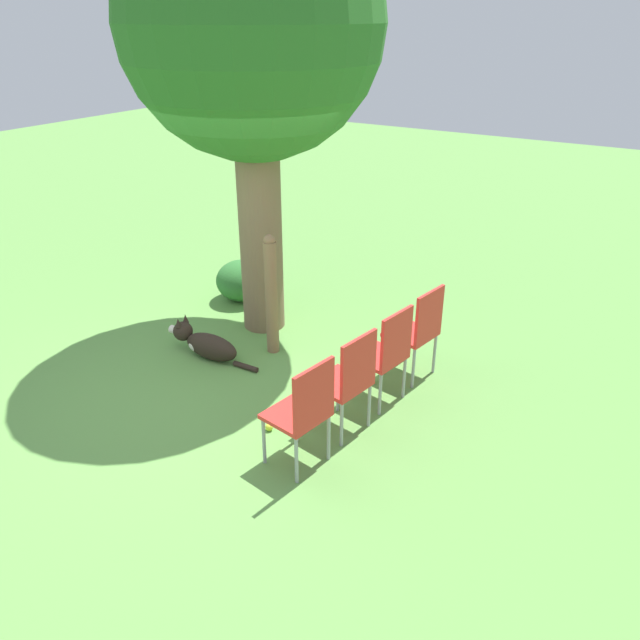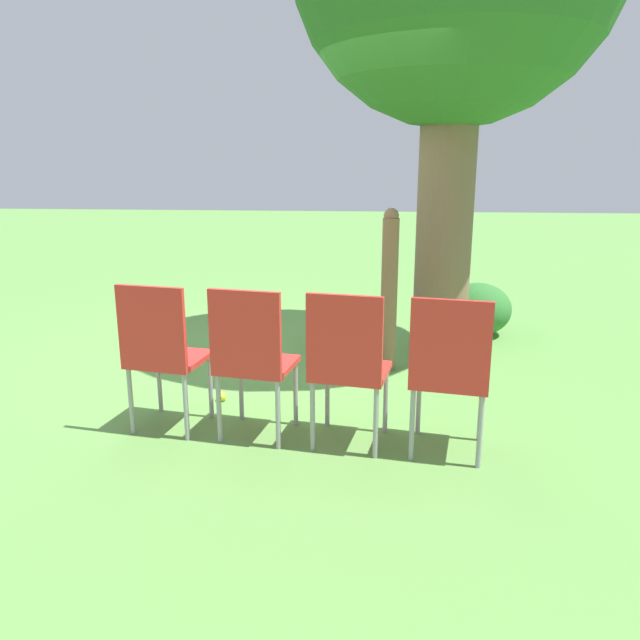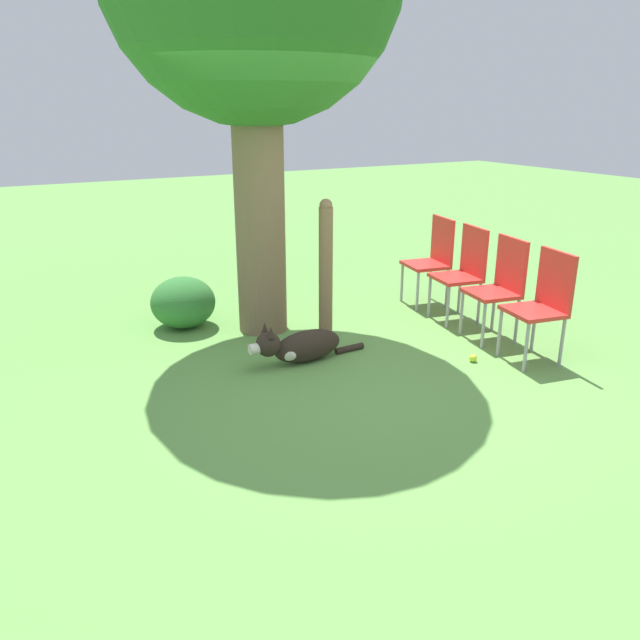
% 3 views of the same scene
% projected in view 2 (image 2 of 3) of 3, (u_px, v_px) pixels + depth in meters
% --- Properties ---
extents(ground_plane, '(30.00, 30.00, 0.00)m').
position_uv_depth(ground_plane, '(281.00, 358.00, 5.45)').
color(ground_plane, '#609947').
extents(dog, '(1.13, 0.25, 0.41)m').
position_uv_depth(dog, '(333.00, 332.00, 5.70)').
color(dog, '#2D231C').
rests_on(dog, ground_plane).
extents(fence_post, '(0.13, 0.13, 1.32)m').
position_uv_depth(fence_post, '(389.00, 290.00, 5.01)').
color(fence_post, '#846647').
rests_on(fence_post, ground_plane).
extents(red_chair_0, '(0.49, 0.51, 0.97)m').
position_uv_depth(red_chair_0, '(162.00, 348.00, 3.88)').
color(red_chair_0, red).
rests_on(red_chair_0, ground_plane).
extents(red_chair_1, '(0.49, 0.51, 0.97)m').
position_uv_depth(red_chair_1, '(252.00, 354.00, 3.76)').
color(red_chair_1, red).
rests_on(red_chair_1, ground_plane).
extents(red_chair_2, '(0.49, 0.51, 0.97)m').
position_uv_depth(red_chair_2, '(348.00, 361.00, 3.65)').
color(red_chair_2, red).
rests_on(red_chair_2, ground_plane).
extents(red_chair_3, '(0.49, 0.51, 0.97)m').
position_uv_depth(red_chair_3, '(450.00, 367.00, 3.53)').
color(red_chair_3, red).
rests_on(red_chair_3, ground_plane).
extents(tennis_ball, '(0.07, 0.07, 0.07)m').
position_uv_depth(tennis_ball, '(222.00, 396.00, 4.49)').
color(tennis_ball, '#CCE033').
rests_on(tennis_ball, ground_plane).
extents(low_shrub, '(0.64, 0.64, 0.51)m').
position_uv_depth(low_shrub, '(478.00, 309.00, 6.12)').
color(low_shrub, '#337533').
rests_on(low_shrub, ground_plane).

